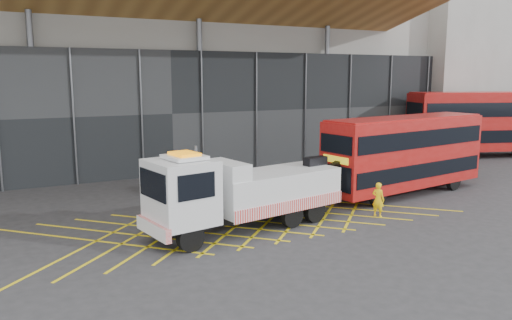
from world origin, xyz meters
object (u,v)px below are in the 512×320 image
bus_towed (405,151)px  worker (378,199)px  recovery_truck (241,191)px  bus_second (488,121)px

bus_towed → worker: bearing=-154.0°
recovery_truck → worker: size_ratio=6.50×
recovery_truck → worker: 6.60m
recovery_truck → bus_second: size_ratio=0.81×
bus_towed → bus_second: bus_second is taller
bus_towed → recovery_truck: bearing=-178.0°
recovery_truck → bus_second: bearing=8.6°
bus_towed → bus_second: size_ratio=0.82×
recovery_truck → worker: bearing=-18.6°
bus_second → worker: bus_second is taller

